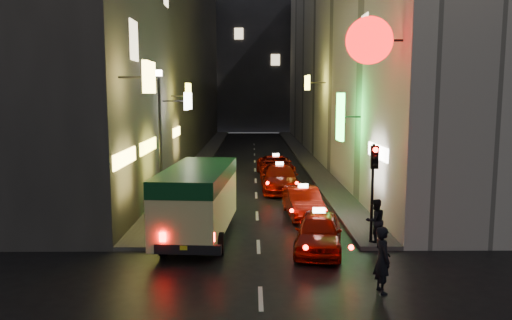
{
  "coord_description": "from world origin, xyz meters",
  "views": [
    {
      "loc": [
        -0.23,
        -8.57,
        5.37
      ],
      "look_at": [
        -0.05,
        13.0,
        2.5
      ],
      "focal_mm": 35.0,
      "sensor_mm": 36.0,
      "label": 1
    }
  ],
  "objects_px": {
    "taxi_near": "(319,228)",
    "lamp_post": "(160,132)",
    "pedestrian_crossing": "(383,255)",
    "minibus": "(198,194)",
    "traffic_light": "(374,172)"
  },
  "relations": [
    {
      "from": "taxi_near",
      "to": "lamp_post",
      "type": "distance_m",
      "value": 8.49
    },
    {
      "from": "pedestrian_crossing",
      "to": "lamp_post",
      "type": "height_order",
      "value": "lamp_post"
    },
    {
      "from": "minibus",
      "to": "traffic_light",
      "type": "xyz_separation_m",
      "value": [
        6.24,
        -1.11,
        1.0
      ]
    },
    {
      "from": "traffic_light",
      "to": "pedestrian_crossing",
      "type": "bearing_deg",
      "value": -99.76
    },
    {
      "from": "taxi_near",
      "to": "pedestrian_crossing",
      "type": "relative_size",
      "value": 2.45
    },
    {
      "from": "traffic_light",
      "to": "lamp_post",
      "type": "bearing_deg",
      "value": 151.09
    },
    {
      "from": "pedestrian_crossing",
      "to": "traffic_light",
      "type": "distance_m",
      "value": 4.45
    },
    {
      "from": "taxi_near",
      "to": "pedestrian_crossing",
      "type": "xyz_separation_m",
      "value": [
        1.23,
        -3.69,
        0.27
      ]
    },
    {
      "from": "minibus",
      "to": "taxi_near",
      "type": "distance_m",
      "value": 4.65
    },
    {
      "from": "minibus",
      "to": "taxi_near",
      "type": "xyz_separation_m",
      "value": [
        4.31,
        -1.48,
        -0.92
      ]
    },
    {
      "from": "traffic_light",
      "to": "lamp_post",
      "type": "xyz_separation_m",
      "value": [
        -8.2,
        4.53,
        1.04
      ]
    },
    {
      "from": "taxi_near",
      "to": "lamp_post",
      "type": "bearing_deg",
      "value": 141.94
    },
    {
      "from": "pedestrian_crossing",
      "to": "traffic_light",
      "type": "height_order",
      "value": "traffic_light"
    },
    {
      "from": "minibus",
      "to": "pedestrian_crossing",
      "type": "bearing_deg",
      "value": -43.07
    },
    {
      "from": "pedestrian_crossing",
      "to": "minibus",
      "type": "bearing_deg",
      "value": 38.11
    }
  ]
}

